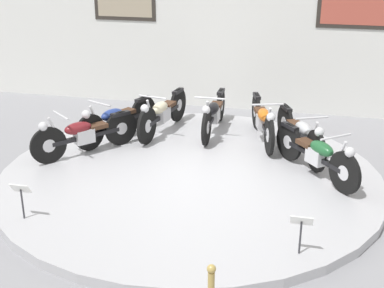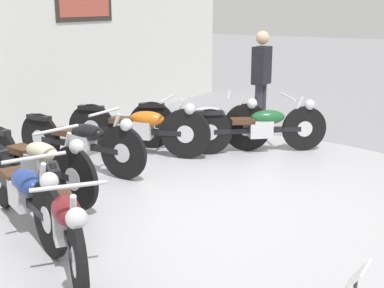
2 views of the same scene
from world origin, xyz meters
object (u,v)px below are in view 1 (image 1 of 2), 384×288
object	(u,v)px
info_placard_front_left	(21,193)
motorcycle_black	(214,113)
motorcycle_blue	(116,119)
motorcycle_silver	(301,133)
motorcycle_maroon	(84,133)
motorcycle_cream	(162,112)
motorcycle_orange	(263,119)
motorcycle_green	(317,153)
info_placard_front_centre	(301,226)

from	to	relation	value
info_placard_front_left	motorcycle_black	bearing A→B (deg)	64.76
motorcycle_black	motorcycle_blue	bearing A→B (deg)	-154.75
motorcycle_black	motorcycle_silver	distance (m)	1.80
motorcycle_maroon	motorcycle_cream	world-z (taller)	motorcycle_cream
motorcycle_blue	motorcycle_orange	size ratio (longest dim) A/B	0.94
motorcycle_maroon	motorcycle_blue	distance (m)	0.83
motorcycle_black	motorcycle_maroon	bearing A→B (deg)	-141.07
info_placard_front_left	motorcycle_maroon	bearing A→B (deg)	93.33
motorcycle_black	motorcycle_green	bearing A→B (deg)	-38.92
motorcycle_maroon	motorcycle_orange	distance (m)	3.15
info_placard_front_left	info_placard_front_centre	distance (m)	3.56
motorcycle_blue	motorcycle_green	distance (m)	3.63
motorcycle_cream	motorcycle_green	xyz separation A→B (m)	(2.84, -1.34, -0.01)
motorcycle_cream	motorcycle_green	bearing A→B (deg)	-25.21
motorcycle_black	motorcycle_green	xyz separation A→B (m)	(1.91, -1.54, -0.01)
motorcycle_cream	motorcycle_orange	distance (m)	1.87
info_placard_front_centre	motorcycle_maroon	bearing A→B (deg)	148.82
motorcycle_cream	motorcycle_silver	world-z (taller)	motorcycle_silver
info_placard_front_left	info_placard_front_centre	xyz separation A→B (m)	(3.56, 0.00, 0.00)
motorcycle_maroon	motorcycle_green	world-z (taller)	motorcycle_green
motorcycle_black	motorcycle_silver	xyz separation A→B (m)	(1.63, -0.77, 0.01)
motorcycle_orange	motorcycle_green	world-z (taller)	motorcycle_orange
motorcycle_cream	motorcycle_black	size ratio (longest dim) A/B	1.00
motorcycle_blue	motorcycle_silver	size ratio (longest dim) A/B	0.99
motorcycle_blue	motorcycle_silver	distance (m)	3.26
motorcycle_silver	motorcycle_cream	bearing A→B (deg)	167.62
motorcycle_cream	motorcycle_blue	bearing A→B (deg)	-141.05
motorcycle_blue	motorcycle_silver	bearing A→B (deg)	0.03
motorcycle_blue	motorcycle_green	world-z (taller)	motorcycle_blue
motorcycle_orange	motorcycle_green	size ratio (longest dim) A/B	1.25
motorcycle_maroon	motorcycle_silver	size ratio (longest dim) A/B	0.84
motorcycle_cream	motorcycle_black	xyz separation A→B (m)	(0.93, 0.20, -0.01)
motorcycle_black	motorcycle_green	size ratio (longest dim) A/B	1.27
motorcycle_maroon	motorcycle_orange	bearing A→B (deg)	25.22
motorcycle_black	info_placard_front_centre	world-z (taller)	motorcycle_black
info_placard_front_left	motorcycle_green	bearing A→B (deg)	31.19
motorcycle_black	motorcycle_silver	bearing A→B (deg)	-25.21
motorcycle_silver	info_placard_front_left	world-z (taller)	motorcycle_silver
motorcycle_blue	info_placard_front_centre	distance (m)	4.55
motorcycle_green	info_placard_front_centre	xyz separation A→B (m)	(-0.13, -2.24, -0.01)
motorcycle_blue	motorcycle_cream	world-z (taller)	motorcycle_cream
motorcycle_maroon	info_placard_front_left	xyz separation A→B (m)	(0.13, -2.24, -0.01)
motorcycle_maroon	motorcycle_cream	bearing A→B (deg)	53.81
info_placard_front_left	info_placard_front_centre	world-z (taller)	same
motorcycle_green	info_placard_front_left	size ratio (longest dim) A/B	3.06
motorcycle_black	info_placard_front_left	bearing A→B (deg)	-115.24
motorcycle_blue	motorcycle_silver	xyz separation A→B (m)	(3.26, 0.00, 0.01)
motorcycle_maroon	motorcycle_silver	bearing A→B (deg)	12.38
motorcycle_silver	info_placard_front_left	size ratio (longest dim) A/B	3.63
motorcycle_cream	motorcycle_green	distance (m)	3.14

